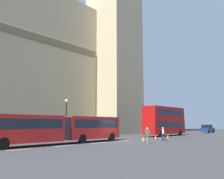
{
  "coord_description": "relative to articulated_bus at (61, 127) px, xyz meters",
  "views": [
    {
      "loc": [
        -22.03,
        -19.15,
        2.12
      ],
      "look_at": [
        2.83,
        2.71,
        6.72
      ],
      "focal_mm": 39.26,
      "sensor_mm": 36.0,
      "label": 1
    }
  ],
  "objects": [
    {
      "name": "traffic_cone_west",
      "position": [
        8.74,
        -4.41,
        -1.46
      ],
      "size": [
        0.36,
        0.36,
        0.58
      ],
      "color": "black",
      "rests_on": "ground_plane"
    },
    {
      "name": "double_decker_bus",
      "position": [
        21.8,
        0.0,
        0.96
      ],
      "size": [
        10.3,
        2.54,
        4.9
      ],
      "color": "#B20F0F",
      "rests_on": "ground_plane"
    },
    {
      "name": "pedestrian_by_kerb",
      "position": [
        11.16,
        -5.67,
        -0.83
      ],
      "size": [
        0.47,
        0.41,
        1.69
      ],
      "color": "#262D4C",
      "rests_on": "ground_plane"
    },
    {
      "name": "articulated_bus",
      "position": [
        0.0,
        0.0,
        0.0
      ],
      "size": [
        16.18,
        2.54,
        2.9
      ],
      "color": "red",
      "rests_on": "ground_plane"
    },
    {
      "name": "traffic_cone_east",
      "position": [
        15.41,
        -4.01,
        -1.46
      ],
      "size": [
        0.36,
        0.36,
        0.58
      ],
      "color": "black",
      "rests_on": "ground_plane"
    },
    {
      "name": "ground_plane",
      "position": [
        6.08,
        -1.99,
        -1.75
      ],
      "size": [
        160.0,
        160.0,
        0.0
      ],
      "primitive_type": "plane",
      "color": "#333335"
    },
    {
      "name": "pedestrian_near_cones",
      "position": [
        6.69,
        -6.33,
        -0.83
      ],
      "size": [
        0.47,
        0.42,
        1.69
      ],
      "color": "#726651",
      "rests_on": "ground_plane"
    },
    {
      "name": "street_lamp",
      "position": [
        4.17,
        4.51,
        1.31
      ],
      "size": [
        0.44,
        0.44,
        5.27
      ],
      "color": "black",
      "rests_on": "ground_plane"
    },
    {
      "name": "traffic_cone_middle",
      "position": [
        12.38,
        -3.87,
        -1.46
      ],
      "size": [
        0.36,
        0.36,
        0.58
      ],
      "color": "black",
      "rests_on": "ground_plane"
    },
    {
      "name": "sedan_lead",
      "position": [
        41.59,
        0.08,
        -0.83
      ],
      "size": [
        4.4,
        1.86,
        1.85
      ],
      "color": "navy",
      "rests_on": "ground_plane"
    },
    {
      "name": "lane_centre_marking",
      "position": [
        8.21,
        -1.99,
        -1.74
      ],
      "size": [
        39.0,
        0.16,
        0.01
      ],
      "color": "silver",
      "rests_on": "ground_plane"
    }
  ]
}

